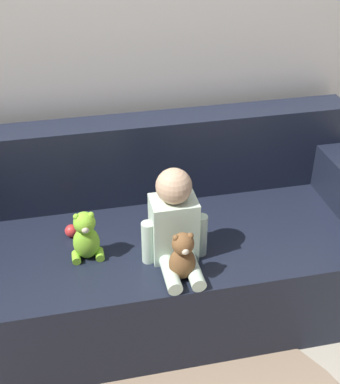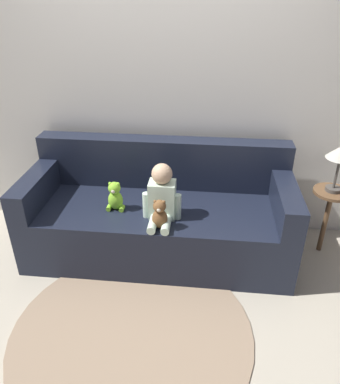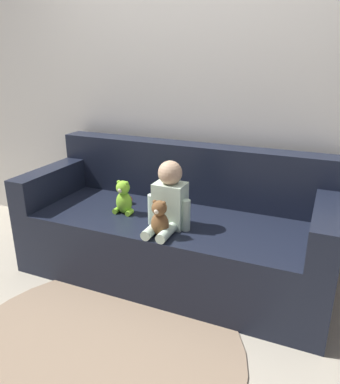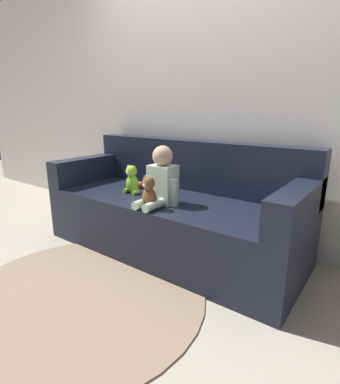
{
  "view_description": "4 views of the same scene",
  "coord_description": "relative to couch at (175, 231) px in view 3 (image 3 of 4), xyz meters",
  "views": [
    {
      "loc": [
        -0.35,
        -1.96,
        1.99
      ],
      "look_at": [
        0.07,
        -0.01,
        0.69
      ],
      "focal_mm": 50.0,
      "sensor_mm": 36.0,
      "label": 1
    },
    {
      "loc": [
        0.37,
        -2.54,
        2.0
      ],
      "look_at": [
        0.1,
        -0.01,
        0.59
      ],
      "focal_mm": 35.0,
      "sensor_mm": 36.0,
      "label": 2
    },
    {
      "loc": [
        0.93,
        -2.17,
        1.5
      ],
      "look_at": [
        0.0,
        -0.04,
        0.65
      ],
      "focal_mm": 35.0,
      "sensor_mm": 36.0,
      "label": 3
    },
    {
      "loc": [
        1.39,
        -1.86,
        1.15
      ],
      "look_at": [
        0.05,
        -0.07,
        0.53
      ],
      "focal_mm": 28.0,
      "sensor_mm": 36.0,
      "label": 4
    }
  ],
  "objects": [
    {
      "name": "toy_ball",
      "position": [
        -0.38,
        0.01,
        0.17
      ],
      "size": [
        0.06,
        0.06,
        0.06
      ],
      "color": "red",
      "rests_on": "couch"
    },
    {
      "name": "person_baby",
      "position": [
        0.06,
        -0.23,
        0.32
      ],
      "size": [
        0.29,
        0.34,
        0.43
      ],
      "color": "silver",
      "rests_on": "couch"
    },
    {
      "name": "ground_plane",
      "position": [
        0.0,
        -0.05,
        -0.32
      ],
      "size": [
        12.0,
        12.0,
        0.0
      ],
      "primitive_type": "plane",
      "color": "#B7AD99"
    },
    {
      "name": "teddy_bear_brown",
      "position": [
        0.06,
        -0.38,
        0.25
      ],
      "size": [
        0.14,
        0.11,
        0.23
      ],
      "color": "brown",
      "rests_on": "couch"
    },
    {
      "name": "plush_toy_side",
      "position": [
        -0.32,
        -0.16,
        0.26
      ],
      "size": [
        0.14,
        0.11,
        0.24
      ],
      "color": "#8CD133",
      "rests_on": "couch"
    },
    {
      "name": "couch",
      "position": [
        0.0,
        0.0,
        0.0
      ],
      "size": [
        2.11,
        0.85,
        0.89
      ],
      "color": "black",
      "rests_on": "ground_plane"
    },
    {
      "name": "wall_back",
      "position": [
        0.0,
        0.46,
        0.98
      ],
      "size": [
        8.0,
        0.05,
        2.6
      ],
      "color": "silver",
      "rests_on": "ground_plane"
    },
    {
      "name": "floor_rug",
      "position": [
        -0.06,
        -0.93,
        -0.32
      ],
      "size": [
        1.59,
        1.59,
        0.01
      ],
      "color": "gray",
      "rests_on": "ground_plane"
    }
  ]
}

